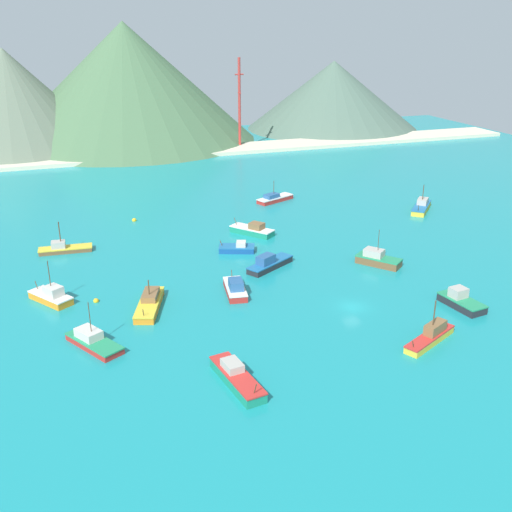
{
  "coord_description": "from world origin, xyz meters",
  "views": [
    {
      "loc": [
        -41.2,
        -72.67,
        40.85
      ],
      "look_at": [
        -7.13,
        24.61,
        0.22
      ],
      "focal_mm": 41.71,
      "sensor_mm": 36.0,
      "label": 1
    }
  ],
  "objects": [
    {
      "name": "fishing_boat_0",
      "position": [
        -6.74,
        18.75,
        0.94
      ],
      "size": [
        10.07,
        7.52,
        2.76
      ],
      "color": "#232328",
      "rests_on": "ground"
    },
    {
      "name": "fishing_boat_13",
      "position": [
        -40.78,
        39.25,
        0.72
      ],
      "size": [
        10.04,
        3.54,
        6.06
      ],
      "color": "brown",
      "rests_on": "ground"
    },
    {
      "name": "fishing_boat_5",
      "position": [
        -15.59,
        10.57,
        0.96
      ],
      "size": [
        4.12,
        8.45,
        2.7
      ],
      "color": "red",
      "rests_on": "ground"
    },
    {
      "name": "beach_strip",
      "position": [
        0.0,
        120.52,
        0.6
      ],
      "size": [
        247.0,
        14.9,
        1.2
      ],
      "primitive_type": "cube",
      "color": "beige",
      "rests_on": "ground"
    },
    {
      "name": "hill_east",
      "position": [
        70.14,
        150.91,
        13.33
      ],
      "size": [
        69.18,
        69.18,
        26.66
      ],
      "color": "#4C6656",
      "rests_on": "ground"
    },
    {
      "name": "fishing_boat_3",
      "position": [
        15.8,
        -5.34,
        0.95
      ],
      "size": [
        4.26,
        7.91,
        2.85
      ],
      "color": "#232328",
      "rests_on": "ground"
    },
    {
      "name": "ground",
      "position": [
        0.0,
        30.0,
        -0.25
      ],
      "size": [
        260.0,
        280.0,
        0.5
      ],
      "color": "teal"
    },
    {
      "name": "fishing_boat_14",
      "position": [
        -29.5,
        10.1,
        0.82
      ],
      "size": [
        6.5,
        11.45,
        4.52
      ],
      "color": "orange",
      "rests_on": "ground"
    },
    {
      "name": "hill_central",
      "position": [
        -11.81,
        153.02,
        20.68
      ],
      "size": [
        92.5,
        92.5,
        41.37
      ],
      "color": "#476B47",
      "rests_on": "ground"
    },
    {
      "name": "fishing_boat_12",
      "position": [
        -3.51,
        36.96,
        0.92
      ],
      "size": [
        8.16,
        9.3,
        2.79
      ],
      "color": "#198466",
      "rests_on": "ground"
    },
    {
      "name": "fishing_boat_9",
      "position": [
        -38.74,
        1.02,
        0.79
      ],
      "size": [
        7.37,
        9.74,
        6.56
      ],
      "color": "red",
      "rests_on": "ground"
    },
    {
      "name": "fishing_boat_2",
      "position": [
        12.35,
        13.89,
        1.06
      ],
      "size": [
        7.35,
        8.24,
        6.66
      ],
      "color": "brown",
      "rests_on": "ground"
    },
    {
      "name": "fishing_boat_10",
      "position": [
        -43.64,
        17.21,
        0.98
      ],
      "size": [
        6.84,
        8.16,
        7.01
      ],
      "color": "orange",
      "rests_on": "ground"
    },
    {
      "name": "fishing_boat_8",
      "position": [
        5.03,
        -13.12,
        0.93
      ],
      "size": [
        9.99,
        6.29,
        6.22
      ],
      "color": "gold",
      "rests_on": "ground"
    },
    {
      "name": "radio_tower",
      "position": [
        21.53,
        123.42,
        15.35
      ],
      "size": [
        3.01,
        2.41,
        30.11
      ],
      "color": "#B7332D",
      "rests_on": "ground"
    },
    {
      "name": "hill_west",
      "position": [
        -51.93,
        148.8,
        16.59
      ],
      "size": [
        65.11,
        65.11,
        33.17
      ],
      "color": "#60705B",
      "rests_on": "ground"
    },
    {
      "name": "buoy_0",
      "position": [
        -25.35,
        53.89,
        0.17
      ],
      "size": [
        0.99,
        0.99,
        0.99
      ],
      "color": "gold",
      "rests_on": "ground"
    },
    {
      "name": "fishing_boat_1",
      "position": [
        -9.53,
        28.56,
        0.71
      ],
      "size": [
        7.39,
        5.27,
        2.27
      ],
      "color": "#14478C",
      "rests_on": "ground"
    },
    {
      "name": "fishing_boat_4",
      "position": [
        38.98,
        39.78,
        0.92
      ],
      "size": [
        9.42,
        9.81,
        6.06
      ],
      "color": "gold",
      "rests_on": "ground"
    },
    {
      "name": "fishing_boat_6",
      "position": [
        -23.11,
        -13.92,
        0.87
      ],
      "size": [
        4.28,
        10.84,
        2.89
      ],
      "color": "#198466",
      "rests_on": "ground"
    },
    {
      "name": "fishing_boat_11",
      "position": [
        9.37,
        58.09,
        0.76
      ],
      "size": [
        10.34,
        6.75,
        5.24
      ],
      "color": "red",
      "rests_on": "ground"
    },
    {
      "name": "buoy_1",
      "position": [
        -37.11,
        14.91,
        0.15
      ],
      "size": [
        0.87,
        0.87,
        0.87
      ],
      "color": "gold",
      "rests_on": "ground"
    }
  ]
}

